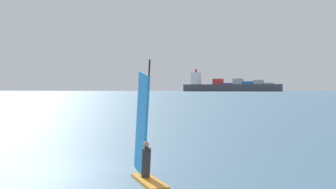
{
  "coord_description": "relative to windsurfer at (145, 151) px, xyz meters",
  "views": [
    {
      "loc": [
        3.71,
        -16.05,
        3.32
      ],
      "look_at": [
        5.83,
        14.41,
        2.93
      ],
      "focal_mm": 41.16,
      "sensor_mm": 36.0,
      "label": 1
    }
  ],
  "objects": [
    {
      "name": "distant_headland",
      "position": [
        8.98,
        1371.82,
        21.4
      ],
      "size": [
        882.83,
        350.51,
        44.98
      ],
      "primitive_type": "cube",
      "rotation": [
        0.0,
        0.0,
        -0.07
      ],
      "color": "#4C564C",
      "rests_on": "ground_plane"
    },
    {
      "name": "windsurfer",
      "position": [
        0.0,
        0.0,
        0.0
      ],
      "size": [
        1.35,
        3.12,
        4.39
      ],
      "rotation": [
        0.0,
        0.0,
        5.0
      ],
      "color": "orange",
      "rests_on": "ground_plane"
    },
    {
      "name": "cargo_ship",
      "position": [
        164.39,
        692.32,
        9.09
      ],
      "size": [
        177.39,
        93.34,
        41.98
      ],
      "rotation": [
        0.0,
        0.0,
        5.9
      ],
      "color": "#3F444C",
      "rests_on": "ground_plane"
    },
    {
      "name": "ground_plane",
      "position": [
        -3.85,
        1.97,
        -1.09
      ],
      "size": [
        4000.0,
        4000.0,
        0.0
      ],
      "primitive_type": "plane",
      "color": "#476B84"
    }
  ]
}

